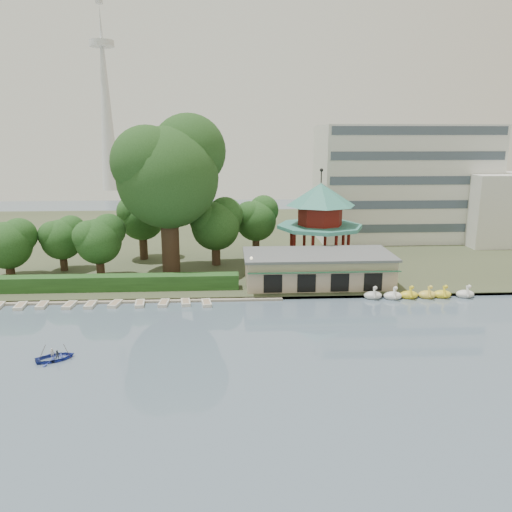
{
  "coord_description": "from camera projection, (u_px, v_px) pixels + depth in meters",
  "views": [
    {
      "loc": [
        -1.14,
        -38.19,
        18.65
      ],
      "look_at": [
        2.0,
        18.0,
        5.0
      ],
      "focal_mm": 35.0,
      "sensor_mm": 36.0,
      "label": 1
    }
  ],
  "objects": [
    {
      "name": "dock",
      "position": [
        135.0,
        300.0,
        57.52
      ],
      "size": [
        34.0,
        1.6,
        0.24
      ],
      "primitive_type": "cube",
      "color": "gray",
      "rests_on": "ground"
    },
    {
      "name": "embankment",
      "position": [
        239.0,
        298.0,
        58.26
      ],
      "size": [
        220.0,
        0.6,
        0.3
      ],
      "primitive_type": "cube",
      "color": "gray",
      "rests_on": "ground"
    },
    {
      "name": "swan_boats",
      "position": [
        418.0,
        295.0,
        58.68
      ],
      "size": [
        13.21,
        2.06,
        1.92
      ],
      "color": "silver",
      "rests_on": "ground"
    },
    {
      "name": "office_building",
      "position": [
        418.0,
        187.0,
        88.54
      ],
      "size": [
        38.0,
        18.0,
        20.0
      ],
      "color": "silver",
      "rests_on": "shore"
    },
    {
      "name": "hedge",
      "position": [
        115.0,
        283.0,
        60.28
      ],
      "size": [
        30.0,
        2.0,
        1.8
      ],
      "primitive_type": "cube",
      "color": "#244D1D",
      "rests_on": "shore"
    },
    {
      "name": "shore",
      "position": [
        235.0,
        238.0,
        91.92
      ],
      "size": [
        220.0,
        70.0,
        0.4
      ],
      "primitive_type": "cube",
      "color": "#424930",
      "rests_on": "ground"
    },
    {
      "name": "lamp_post",
      "position": [
        251.0,
        268.0,
        59.24
      ],
      "size": [
        0.36,
        0.36,
        4.28
      ],
      "color": "black",
      "rests_on": "shore"
    },
    {
      "name": "moored_rowboats",
      "position": [
        104.0,
        304.0,
        55.98
      ],
      "size": [
        24.41,
        2.78,
        0.36
      ],
      "color": "beige",
      "rests_on": "ground"
    },
    {
      "name": "boathouse",
      "position": [
        318.0,
        268.0,
        62.82
      ],
      "size": [
        18.6,
        9.39,
        3.9
      ],
      "color": "tan",
      "rests_on": "shore"
    },
    {
      "name": "small_trees",
      "position": [
        143.0,
        226.0,
        70.08
      ],
      "size": [
        39.76,
        16.47,
        10.49
      ],
      "color": "#3A281C",
      "rests_on": "shore"
    },
    {
      "name": "pavilion",
      "position": [
        320.0,
        215.0,
        71.45
      ],
      "size": [
        12.4,
        12.4,
        13.5
      ],
      "color": "tan",
      "rests_on": "shore"
    },
    {
      "name": "rowboat_with_passengers",
      "position": [
        55.0,
        355.0,
        42.46
      ],
      "size": [
        5.34,
        4.7,
        2.01
      ],
      "color": "#2B3B9D",
      "rests_on": "ground"
    },
    {
      "name": "big_tree",
      "position": [
        169.0,
        169.0,
        65.03
      ],
      "size": [
        14.62,
        13.62,
        21.16
      ],
      "color": "#3A281C",
      "rests_on": "shore"
    },
    {
      "name": "broadcast_tower",
      "position": [
        105.0,
        88.0,
        167.07
      ],
      "size": [
        8.0,
        8.0,
        96.0
      ],
      "color": "silver",
      "rests_on": "ground"
    },
    {
      "name": "ground_plane",
      "position": [
        244.0,
        365.0,
        41.51
      ],
      "size": [
        220.0,
        220.0,
        0.0
      ],
      "primitive_type": "plane",
      "color": "slate",
      "rests_on": "ground"
    }
  ]
}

